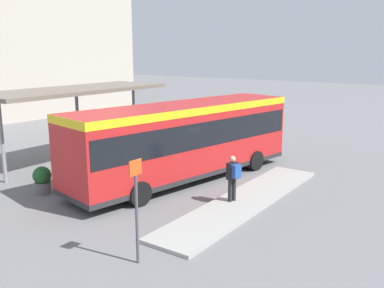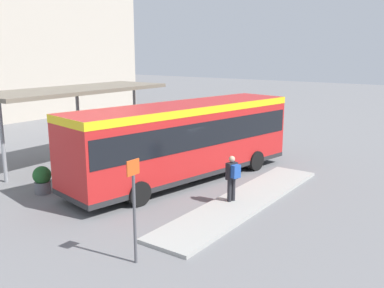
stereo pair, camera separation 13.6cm
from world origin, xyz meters
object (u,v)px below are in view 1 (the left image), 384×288
object	(u,v)px
bicycle_orange	(213,131)
city_bus	(185,136)
bicycle_black	(225,133)
potted_planter_near_shelter	(42,180)
platform_sign	(136,207)
pedestrian_waiting	(233,176)

from	to	relation	value
bicycle_orange	city_bus	bearing A→B (deg)	118.32
bicycle_black	potted_planter_near_shelter	size ratio (longest dim) A/B	1.55
bicycle_black	platform_sign	world-z (taller)	platform_sign
bicycle_black	city_bus	bearing A→B (deg)	-79.38
pedestrian_waiting	platform_sign	world-z (taller)	platform_sign
bicycle_black	platform_sign	xyz separation A→B (m)	(-15.31, -6.49, 1.19)
pedestrian_waiting	platform_sign	xyz separation A→B (m)	(-5.25, -0.14, 0.47)
platform_sign	city_bus	bearing A→B (deg)	26.53
potted_planter_near_shelter	pedestrian_waiting	bearing A→B (deg)	-64.33
potted_planter_near_shelter	bicycle_black	bearing A→B (deg)	-1.41
bicycle_orange	potted_planter_near_shelter	bearing A→B (deg)	95.82
pedestrian_waiting	city_bus	bearing A→B (deg)	-7.58
pedestrian_waiting	bicycle_orange	world-z (taller)	pedestrian_waiting
platform_sign	bicycle_orange	bearing A→B (deg)	25.59
bicycle_orange	platform_sign	size ratio (longest dim) A/B	0.62
bicycle_black	pedestrian_waiting	bearing A→B (deg)	-67.16
bicycle_black	platform_sign	distance (m)	16.67
bicycle_orange	potted_planter_near_shelter	world-z (taller)	potted_planter_near_shelter
bicycle_orange	pedestrian_waiting	bearing A→B (deg)	128.97
city_bus	pedestrian_waiting	world-z (taller)	city_bus
pedestrian_waiting	potted_planter_near_shelter	world-z (taller)	pedestrian_waiting
pedestrian_waiting	potted_planter_near_shelter	bearing A→B (deg)	42.81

